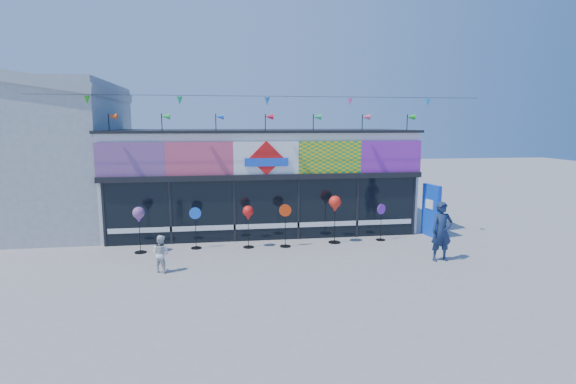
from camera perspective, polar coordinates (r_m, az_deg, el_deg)
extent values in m
plane|color=gray|center=(13.79, -1.20, -9.70)|extent=(80.00, 80.00, 0.00)
cube|color=white|center=(19.20, -3.55, 1.63)|extent=(12.00, 5.00, 4.00)
cube|color=black|center=(16.81, -2.74, -2.30)|extent=(11.60, 0.12, 2.30)
cube|color=black|center=(16.58, -2.76, 1.92)|extent=(12.00, 0.30, 0.20)
cube|color=white|center=(16.90, -2.71, -4.32)|extent=(11.40, 0.10, 0.18)
cube|color=black|center=(19.05, -3.61, 7.76)|extent=(12.20, 5.20, 0.10)
cube|color=black|center=(17.21, -22.34, -2.69)|extent=(0.08, 0.14, 2.30)
cube|color=black|center=(16.81, -14.70, -2.57)|extent=(0.08, 0.14, 2.30)
cube|color=black|center=(16.72, -6.83, -2.41)|extent=(0.08, 0.14, 2.30)
cube|color=black|center=(16.96, 1.30, -2.19)|extent=(0.08, 0.14, 2.30)
cube|color=black|center=(17.50, 8.75, -1.95)|extent=(0.08, 0.14, 2.30)
cube|color=black|center=(18.31, 15.63, -1.70)|extent=(0.08, 0.14, 2.30)
cube|color=red|center=(16.74, -19.39, 3.91)|extent=(2.40, 0.08, 1.20)
cube|color=#D14563|center=(16.46, -11.14, 4.17)|extent=(2.40, 0.08, 1.20)
cube|color=white|center=(16.53, -2.78, 4.34)|extent=(2.40, 0.08, 1.20)
cube|color=yellow|center=(16.94, 5.34, 4.42)|extent=(2.40, 0.08, 1.20)
cube|color=purple|center=(17.68, 12.94, 4.41)|extent=(2.40, 0.08, 1.20)
cube|color=red|center=(16.47, -2.76, 4.32)|extent=(1.27, 0.06, 1.27)
cube|color=blue|center=(16.46, -2.75, 3.80)|extent=(1.60, 0.05, 0.30)
cube|color=orange|center=(16.93, -16.07, -2.93)|extent=(0.78, 0.03, 0.78)
cube|color=#1A2EE4|center=(16.75, -10.78, -1.93)|extent=(0.92, 0.03, 0.92)
cube|color=purple|center=(16.73, -5.43, -1.23)|extent=(0.78, 0.03, 0.78)
cube|color=#1B19D7|center=(16.98, -0.12, -2.76)|extent=(0.92, 0.03, 0.92)
cube|color=#C0DD12|center=(17.21, 5.05, -1.51)|extent=(0.78, 0.03, 0.78)
cube|color=purple|center=(17.62, 10.02, -0.78)|extent=(0.92, 0.03, 0.92)
cylinder|color=black|center=(17.06, -21.80, 8.07)|extent=(0.03, 0.03, 0.70)
cone|color=#DF4415|center=(17.03, -21.38, 8.94)|extent=(0.30, 0.22, 0.22)
cylinder|color=black|center=(16.75, -15.73, 8.37)|extent=(0.03, 0.03, 0.70)
cone|color=green|center=(16.74, -15.28, 9.24)|extent=(0.30, 0.22, 0.22)
cylinder|color=black|center=(16.63, -9.15, 8.58)|extent=(0.03, 0.03, 0.70)
cone|color=blue|center=(16.63, -8.68, 9.45)|extent=(0.30, 0.22, 0.22)
cylinder|color=black|center=(16.71, -2.89, 8.67)|extent=(0.03, 0.03, 0.70)
cone|color=red|center=(16.73, -2.42, 9.53)|extent=(0.30, 0.22, 0.22)
cylinder|color=black|center=(16.99, 3.23, 8.67)|extent=(0.03, 0.03, 0.70)
cone|color=#1AA958|center=(17.02, 3.70, 9.51)|extent=(0.30, 0.22, 0.22)
cylinder|color=black|center=(17.48, 9.40, 8.57)|extent=(0.03, 0.03, 0.70)
cone|color=#E24B69|center=(17.52, 9.87, 9.37)|extent=(0.30, 0.22, 0.22)
cylinder|color=black|center=(18.11, 14.89, 8.40)|extent=(0.03, 0.03, 0.70)
cone|color=green|center=(18.17, 15.33, 9.17)|extent=(0.30, 0.22, 0.22)
cylinder|color=black|center=(16.09, -2.68, 12.06)|extent=(16.00, 0.01, 0.01)
cone|color=green|center=(16.57, -24.17, 10.61)|extent=(0.20, 0.20, 0.28)
cone|color=#19A862|center=(16.05, -13.60, 11.20)|extent=(0.20, 0.20, 0.28)
cone|color=blue|center=(16.09, -2.68, 11.42)|extent=(0.20, 0.20, 0.28)
cone|color=#F652C0|center=(16.67, 7.84, 11.25)|extent=(0.20, 0.20, 0.28)
cone|color=#1B99EB|center=(17.75, 17.34, 10.78)|extent=(0.20, 0.20, 0.28)
cube|color=#A9ACAF|center=(21.68, -31.26, 3.86)|extent=(8.00, 7.00, 6.00)
cube|color=#A9ACAF|center=(21.71, -31.91, 12.02)|extent=(8.18, 7.20, 1.54)
cube|color=blue|center=(18.27, 17.72, -2.26)|extent=(0.30, 1.02, 2.03)
cube|color=white|center=(18.19, 17.52, -1.49)|extent=(0.11, 0.46, 0.35)
cylinder|color=black|center=(16.20, -18.21, -7.28)|extent=(0.40, 0.40, 0.03)
cylinder|color=black|center=(16.03, -18.32, -4.98)|extent=(0.02, 0.02, 1.31)
sphere|color=purple|center=(15.89, -18.44, -2.51)|extent=(0.40, 0.40, 0.40)
cone|color=purple|center=(15.94, -18.40, -3.40)|extent=(0.20, 0.20, 0.18)
cylinder|color=black|center=(16.24, -11.57, -6.98)|extent=(0.37, 0.37, 0.03)
cylinder|color=black|center=(16.09, -11.64, -4.85)|extent=(0.02, 0.02, 1.21)
cylinder|color=blue|center=(15.95, -11.71, -2.66)|extent=(0.41, 0.04, 0.41)
cylinder|color=black|center=(16.09, -5.03, -6.98)|extent=(0.38, 0.38, 0.03)
cylinder|color=black|center=(15.93, -5.06, -4.78)|extent=(0.02, 0.02, 1.24)
sphere|color=red|center=(15.79, -5.09, -2.42)|extent=(0.38, 0.38, 0.38)
cone|color=red|center=(15.84, -5.08, -3.27)|extent=(0.19, 0.19, 0.17)
cylinder|color=black|center=(16.13, -0.35, -6.90)|extent=(0.39, 0.39, 0.03)
cylinder|color=black|center=(15.97, -0.35, -4.66)|extent=(0.02, 0.02, 1.27)
cylinder|color=red|center=(15.83, -0.35, -2.35)|extent=(0.43, 0.10, 0.43)
cylinder|color=black|center=(16.74, 5.91, -6.36)|extent=(0.44, 0.44, 0.03)
cylinder|color=black|center=(16.56, 5.95, -3.89)|extent=(0.03, 0.03, 1.44)
sphere|color=red|center=(16.41, 5.99, -1.24)|extent=(0.44, 0.44, 0.44)
cone|color=red|center=(16.46, 5.98, -2.20)|extent=(0.22, 0.22, 0.20)
cylinder|color=black|center=(17.37, 11.66, -5.96)|extent=(0.35, 0.35, 0.03)
cylinder|color=black|center=(17.23, 11.72, -4.07)|extent=(0.02, 0.02, 1.15)
cylinder|color=purple|center=(17.11, 11.78, -2.14)|extent=(0.37, 0.19, 0.39)
imported|color=#162446|center=(15.13, 18.94, -4.76)|extent=(0.71, 0.47, 1.91)
imported|color=silver|center=(13.86, -15.85, -7.52)|extent=(0.63, 0.53, 1.12)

